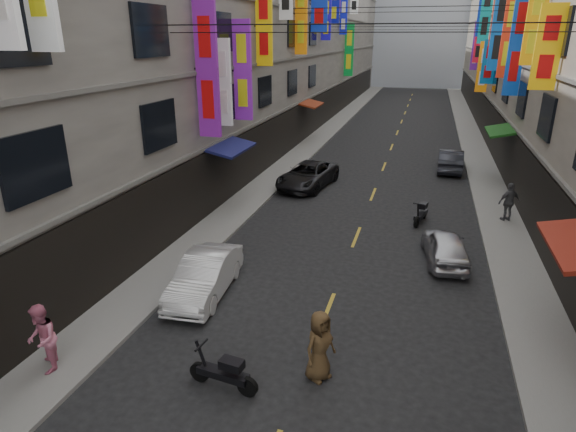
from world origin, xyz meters
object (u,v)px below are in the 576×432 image
Objects in this scene: scooter_far_right at (421,213)px; pedestrian_rfar at (509,202)px; car_left_far at (308,175)px; car_right_mid at (445,247)px; car_right_far at (451,160)px; car_left_mid at (205,275)px; pedestrian_crossing at (320,346)px; scooter_crossing at (224,373)px; pedestrian_lfar at (42,339)px.

scooter_far_right is 1.03× the size of pedestrian_rfar.
car_left_far is 2.76× the size of pedestrian_rfar.
pedestrian_rfar is at bearing -6.99° from car_left_far.
pedestrian_rfar is at bearing -127.04° from car_right_mid.
scooter_far_right is 9.76m from car_right_far.
pedestrian_crossing reaches higher than car_left_mid.
car_left_far is at bearing -55.49° from car_right_mid.
scooter_crossing is 0.44× the size of car_right_far.
car_right_mid reaches higher than scooter_crossing.
scooter_crossing is 1.00× the size of pedestrian_crossing.
car_right_mid is at bearing 89.53° from car_right_far.
pedestrian_rfar is (2.73, 4.90, 0.39)m from car_right_mid.
pedestrian_lfar reaches higher than car_right_mid.
scooter_crossing is 1.02× the size of pedestrian_lfar.
car_left_mid is at bearing 14.09° from pedestrian_rfar.
pedestrian_lfar is 18.73m from pedestrian_rfar.
car_right_far is at bearing -85.04° from scooter_far_right.
pedestrian_rfar is (10.18, 9.51, 0.33)m from car_left_mid.
pedestrian_lfar reaches higher than car_right_far.
car_left_far is at bearing -45.29° from pedestrian_rfar.
car_left_mid is 2.21× the size of pedestrian_crossing.
scooter_far_right is (4.16, 12.45, 0.00)m from scooter_crossing.
car_right_far is at bearing -100.21° from car_right_mid.
pedestrian_crossing is at bearing -38.71° from car_left_mid.
scooter_far_right is at bearing -84.17° from car_right_mid.
car_right_mid is 8.17m from pedestrian_crossing.
pedestrian_rfar is at bearing 7.37° from pedestrian_crossing.
car_right_far reaches higher than car_left_far.
scooter_crossing is 0.38× the size of car_left_far.
scooter_far_right is at bearing -10.96° from scooter_crossing.
car_right_mid is 0.86× the size of car_right_far.
car_left_far is 1.36× the size of car_right_mid.
car_right_mid is at bearing 95.51° from pedestrian_lfar.
car_right_far is (0.55, 13.50, 0.08)m from car_right_mid.
scooter_far_right is 10.68m from car_left_mid.
pedestrian_crossing is (4.41, -2.97, 0.25)m from car_left_mid.
pedestrian_crossing is (-3.04, -7.58, 0.31)m from car_right_mid.
pedestrian_rfar is at bearing -150.52° from scooter_far_right.
pedestrian_rfar reaches higher than car_right_mid.
pedestrian_lfar reaches higher than scooter_crossing.
pedestrian_crossing reaches higher than scooter_far_right.
car_right_far is (5.65, 22.09, 0.23)m from scooter_crossing.
car_right_mid is at bearing 31.91° from pedestrian_rfar.
car_left_far reaches higher than scooter_crossing.
car_left_far is 1.17× the size of car_right_far.
car_left_mid reaches higher than car_right_mid.
pedestrian_rfar is (7.83, 13.48, 0.54)m from scooter_crossing.
car_left_mid is 0.98× the size of car_right_far.
pedestrian_lfar is at bearing 20.30° from pedestrian_rfar.
car_left_far is 2.64× the size of pedestrian_crossing.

